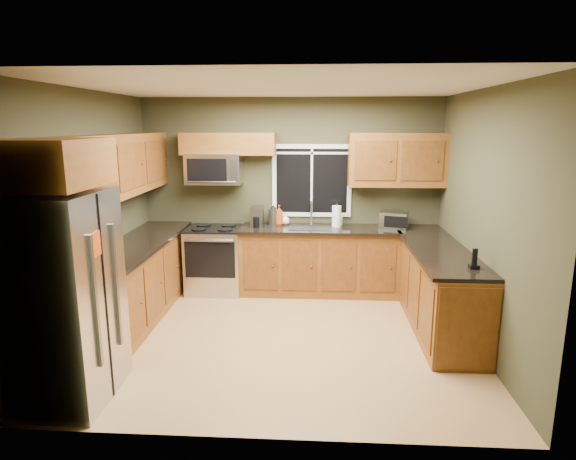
# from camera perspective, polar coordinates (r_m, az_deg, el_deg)

# --- Properties ---
(floor) EXTENTS (4.20, 4.20, 0.00)m
(floor) POSITION_cam_1_polar(r_m,az_deg,el_deg) (5.53, -0.75, -12.51)
(floor) COLOR #A87D49
(floor) RESTS_ON ground
(ceiling) EXTENTS (4.20, 4.20, 0.00)m
(ceiling) POSITION_cam_1_polar(r_m,az_deg,el_deg) (5.03, -0.84, 16.64)
(ceiling) COLOR white
(ceiling) RESTS_ON back_wall
(back_wall) EXTENTS (4.20, 0.00, 4.20)m
(back_wall) POSITION_cam_1_polar(r_m,az_deg,el_deg) (6.88, 0.30, 4.22)
(back_wall) COLOR #373721
(back_wall) RESTS_ON ground
(front_wall) EXTENTS (4.20, 0.00, 4.20)m
(front_wall) POSITION_cam_1_polar(r_m,az_deg,el_deg) (3.37, -3.04, -4.50)
(front_wall) COLOR #373721
(front_wall) RESTS_ON ground
(left_wall) EXTENTS (0.00, 3.60, 3.60)m
(left_wall) POSITION_cam_1_polar(r_m,az_deg,el_deg) (5.66, -22.52, 1.50)
(left_wall) COLOR #373721
(left_wall) RESTS_ON ground
(right_wall) EXTENTS (0.00, 3.60, 3.60)m
(right_wall) POSITION_cam_1_polar(r_m,az_deg,el_deg) (5.38, 22.12, 1.00)
(right_wall) COLOR #373721
(right_wall) RESTS_ON ground
(window) EXTENTS (1.12, 0.03, 1.02)m
(window) POSITION_cam_1_polar(r_m,az_deg,el_deg) (6.83, 2.83, 5.86)
(window) COLOR white
(window) RESTS_ON back_wall
(base_cabinets_left) EXTENTS (0.60, 2.65, 0.90)m
(base_cabinets_left) POSITION_cam_1_polar(r_m,az_deg,el_deg) (6.18, -17.41, -5.88)
(base_cabinets_left) COLOR brown
(base_cabinets_left) RESTS_ON ground
(countertop_left) EXTENTS (0.65, 2.65, 0.04)m
(countertop_left) POSITION_cam_1_polar(r_m,az_deg,el_deg) (6.05, -17.47, -1.66)
(countertop_left) COLOR black
(countertop_left) RESTS_ON base_cabinets_left
(base_cabinets_back) EXTENTS (2.17, 0.60, 0.90)m
(base_cabinets_back) POSITION_cam_1_polar(r_m,az_deg,el_deg) (6.76, 3.68, -3.75)
(base_cabinets_back) COLOR brown
(base_cabinets_back) RESTS_ON ground
(countertop_back) EXTENTS (2.17, 0.65, 0.04)m
(countertop_back) POSITION_cam_1_polar(r_m,az_deg,el_deg) (6.63, 3.73, 0.10)
(countertop_back) COLOR black
(countertop_back) RESTS_ON base_cabinets_back
(base_cabinets_peninsula) EXTENTS (0.60, 2.52, 0.90)m
(base_cabinets_peninsula) POSITION_cam_1_polar(r_m,az_deg,el_deg) (6.02, 17.08, -6.34)
(base_cabinets_peninsula) COLOR brown
(base_cabinets_peninsula) RESTS_ON ground
(countertop_peninsula) EXTENTS (0.65, 2.50, 0.04)m
(countertop_peninsula) POSITION_cam_1_polar(r_m,az_deg,el_deg) (5.89, 17.12, -1.98)
(countertop_peninsula) COLOR black
(countertop_peninsula) RESTS_ON base_cabinets_peninsula
(upper_cabinets_left) EXTENTS (0.33, 2.65, 0.72)m
(upper_cabinets_left) POSITION_cam_1_polar(r_m,az_deg,el_deg) (5.96, -19.51, 7.19)
(upper_cabinets_left) COLOR brown
(upper_cabinets_left) RESTS_ON left_wall
(upper_cabinets_back_left) EXTENTS (1.30, 0.33, 0.30)m
(upper_cabinets_back_left) POSITION_cam_1_polar(r_m,az_deg,el_deg) (6.75, -7.10, 10.11)
(upper_cabinets_back_left) COLOR brown
(upper_cabinets_back_left) RESTS_ON back_wall
(upper_cabinets_back_right) EXTENTS (1.30, 0.33, 0.72)m
(upper_cabinets_back_right) POSITION_cam_1_polar(r_m,az_deg,el_deg) (6.74, 12.77, 8.11)
(upper_cabinets_back_right) COLOR brown
(upper_cabinets_back_right) RESTS_ON back_wall
(upper_cabinet_over_fridge) EXTENTS (0.72, 0.90, 0.38)m
(upper_cabinet_over_fridge) POSITION_cam_1_polar(r_m,az_deg,el_deg) (4.27, -26.43, 7.12)
(upper_cabinet_over_fridge) COLOR brown
(upper_cabinet_over_fridge) RESTS_ON left_wall
(refrigerator) EXTENTS (0.74, 0.90, 1.80)m
(refrigerator) POSITION_cam_1_polar(r_m,az_deg,el_deg) (4.49, -25.03, -7.35)
(refrigerator) COLOR #B7B7BC
(refrigerator) RESTS_ON ground
(range) EXTENTS (0.76, 0.69, 0.94)m
(range) POSITION_cam_1_polar(r_m,az_deg,el_deg) (6.88, -8.64, -3.43)
(range) COLOR #B7B7BC
(range) RESTS_ON ground
(microwave) EXTENTS (0.76, 0.41, 0.42)m
(microwave) POSITION_cam_1_polar(r_m,az_deg,el_deg) (6.78, -8.75, 7.19)
(microwave) COLOR #B7B7BC
(microwave) RESTS_ON back_wall
(sink) EXTENTS (0.60, 0.42, 0.36)m
(sink) POSITION_cam_1_polar(r_m,az_deg,el_deg) (6.64, 2.74, 0.42)
(sink) COLOR slate
(sink) RESTS_ON countertop_back
(toaster_oven) EXTENTS (0.43, 0.38, 0.23)m
(toaster_oven) POSITION_cam_1_polar(r_m,az_deg,el_deg) (6.72, 12.46, 1.16)
(toaster_oven) COLOR #B7B7BC
(toaster_oven) RESTS_ON countertop_back
(coffee_maker) EXTENTS (0.17, 0.23, 0.28)m
(coffee_maker) POSITION_cam_1_polar(r_m,az_deg,el_deg) (6.69, -3.68, 1.54)
(coffee_maker) COLOR slate
(coffee_maker) RESTS_ON countertop_back
(kettle) EXTENTS (0.21, 0.21, 0.28)m
(kettle) POSITION_cam_1_polar(r_m,az_deg,el_deg) (6.79, -1.73, 1.71)
(kettle) COLOR #B7B7BC
(kettle) RESTS_ON countertop_back
(paper_towel_roll) EXTENTS (0.15, 0.15, 0.32)m
(paper_towel_roll) POSITION_cam_1_polar(r_m,az_deg,el_deg) (6.67, 5.77, 1.61)
(paper_towel_roll) COLOR white
(paper_towel_roll) RESTS_ON countertop_back
(soap_bottle_a) EXTENTS (0.13, 0.13, 0.28)m
(soap_bottle_a) POSITION_cam_1_polar(r_m,az_deg,el_deg) (6.77, -1.04, 1.77)
(soap_bottle_a) COLOR #C14112
(soap_bottle_a) RESTS_ON countertop_back
(soap_bottle_b) EXTENTS (0.09, 0.09, 0.18)m
(soap_bottle_b) POSITION_cam_1_polar(r_m,az_deg,el_deg) (6.83, 6.13, 1.35)
(soap_bottle_b) COLOR white
(soap_bottle_b) RESTS_ON countertop_back
(soap_bottle_c) EXTENTS (0.15, 0.15, 0.15)m
(soap_bottle_c) POSITION_cam_1_polar(r_m,az_deg,el_deg) (6.82, -0.33, 1.31)
(soap_bottle_c) COLOR white
(soap_bottle_c) RESTS_ON countertop_back
(cordless_phone) EXTENTS (0.09, 0.09, 0.20)m
(cordless_phone) POSITION_cam_1_polar(r_m,az_deg,el_deg) (5.08, 21.20, -3.61)
(cordless_phone) COLOR black
(cordless_phone) RESTS_ON countertop_peninsula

